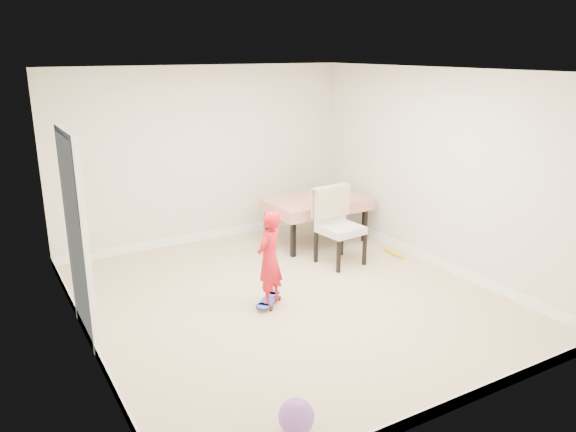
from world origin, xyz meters
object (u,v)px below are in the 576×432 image
dining_table (316,220)px  balloon (296,417)px  child (269,262)px  skateboard (269,301)px  dining_chair (341,227)px

dining_table → balloon: dining_table is taller
dining_table → child: 2.34m
skateboard → child: 0.51m
dining_chair → balloon: 3.60m
dining_table → child: size_ratio=1.33×
dining_table → balloon: 4.45m
child → skateboard: bearing=-137.6°
dining_table → skateboard: (-1.66, -1.58, -0.30)m
dining_table → child: child is taller
dining_table → dining_chair: bearing=-104.0°
dining_chair → balloon: size_ratio=3.73×
dining_chair → child: 1.62m
skateboard → child: (-0.01, -0.05, 0.51)m
dining_table → balloon: bearing=-126.0°
dining_table → child: (-1.67, -1.62, 0.21)m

